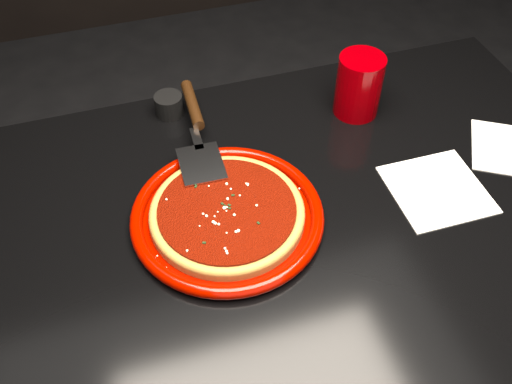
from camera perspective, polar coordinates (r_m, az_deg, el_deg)
table at (r=1.28m, az=2.91°, el=-13.66°), size 1.20×0.80×0.75m
plate at (r=0.96m, az=-2.89°, el=-2.38°), size 0.43×0.43×0.02m
pizza_crust at (r=0.95m, az=-2.90°, el=-2.24°), size 0.34×0.34×0.01m
pizza_crust_rim at (r=0.95m, az=-2.91°, el=-1.99°), size 0.34×0.34×0.02m
pizza_sauce at (r=0.95m, az=-2.92°, el=-1.80°), size 0.30×0.30×0.01m
parmesan_dusting at (r=0.94m, az=-2.94°, el=-1.55°), size 0.22×0.22×0.01m
basil_flecks at (r=0.94m, az=-2.94°, el=-1.58°), size 0.20×0.20×0.00m
pizza_server at (r=1.07m, az=-5.87°, el=6.18°), size 0.10×0.33×0.02m
cup at (r=1.15m, az=10.24°, el=10.44°), size 0.12×0.12×0.13m
napkin_a at (r=1.06m, az=17.64°, el=0.24°), size 0.16×0.16×0.00m
napkin_b at (r=1.18m, az=23.89°, el=3.95°), size 0.19×0.19×0.00m
ramekin at (r=1.16m, az=-8.70°, el=8.59°), size 0.06×0.06×0.04m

